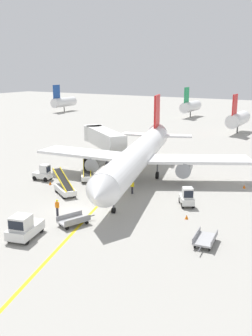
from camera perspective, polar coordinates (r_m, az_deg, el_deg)
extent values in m
plane|color=#9E9B93|center=(40.58, -7.64, -6.36)|extent=(300.00, 300.00, 0.00)
cube|color=yellow|center=(44.14, -3.19, -4.51)|extent=(22.70, 76.88, 0.01)
cylinder|color=white|center=(49.70, 1.74, 1.81)|extent=(11.57, 29.72, 3.30)
cone|color=white|center=(34.59, -3.98, -3.91)|extent=(3.78, 3.21, 3.23)
cone|color=white|center=(65.46, 4.81, 5.20)|extent=(3.79, 3.57, 3.14)
cube|color=white|center=(50.26, 10.48, 1.25)|extent=(13.53, 10.03, 0.36)
cylinder|color=gray|center=(49.65, 8.46, -0.02)|extent=(2.72, 3.60, 1.90)
cube|color=white|center=(53.22, -5.83, 2.15)|extent=(13.29, 5.36, 0.36)
cylinder|color=gray|center=(52.00, -4.46, 0.76)|extent=(2.72, 3.60, 1.90)
cube|color=red|center=(62.62, 4.52, 8.16)|extent=(1.39, 3.92, 5.20)
cube|color=white|center=(62.32, 7.12, 4.67)|extent=(5.64, 4.14, 0.24)
cube|color=white|center=(63.29, 1.70, 4.92)|extent=(5.46, 2.93, 0.24)
cylinder|color=#4C4C51|center=(39.46, -1.84, -4.44)|extent=(0.20, 0.20, 3.12)
cylinder|color=black|center=(39.89, -1.82, -6.17)|extent=(0.49, 0.64, 0.56)
cylinder|color=#4C4C51|center=(51.66, 4.58, 0.10)|extent=(0.20, 0.20, 3.12)
cylinder|color=black|center=(51.93, 4.56, -1.05)|extent=(0.60, 1.02, 0.96)
cylinder|color=#4C4C51|center=(52.52, -0.16, 0.39)|extent=(0.20, 0.20, 3.12)
cylinder|color=black|center=(52.79, -0.16, -0.75)|extent=(0.60, 1.02, 0.96)
cube|color=black|center=(36.30, -3.02, -2.43)|extent=(2.97, 1.75, 0.60)
cube|color=silver|center=(61.13, -3.10, 4.33)|extent=(11.12, 9.34, 2.50)
cylinder|color=silver|center=(66.46, -4.74, 5.12)|extent=(3.20, 3.20, 2.50)
cylinder|color=#59595B|center=(59.95, -2.49, 1.77)|extent=(0.56, 0.56, 2.35)
cube|color=#333338|center=(60.16, -2.48, 0.91)|extent=(1.80, 1.40, 0.50)
cube|color=silver|center=(35.41, -14.40, -8.67)|extent=(2.72, 3.95, 0.80)
cube|color=silver|center=(34.56, -15.02, -7.59)|extent=(1.87, 1.94, 1.10)
cube|color=black|center=(33.95, -15.70, -8.05)|extent=(1.40, 0.42, 0.77)
cylinder|color=black|center=(34.20, -14.24, -10.24)|extent=(0.36, 0.64, 0.60)
cylinder|color=black|center=(35.00, -16.56, -9.82)|extent=(0.36, 0.64, 0.60)
cylinder|color=black|center=(36.19, -12.23, -8.70)|extent=(0.36, 0.64, 0.60)
cylinder|color=black|center=(36.95, -14.46, -8.35)|extent=(0.36, 0.64, 0.60)
cube|color=silver|center=(42.38, 8.79, -4.55)|extent=(2.37, 2.72, 0.70)
cube|color=silver|center=(41.71, 8.94, -3.57)|extent=(1.45, 1.47, 1.10)
cube|color=black|center=(41.23, 9.07, -3.79)|extent=(0.87, 0.58, 0.77)
cylinder|color=black|center=(41.82, 9.73, -5.36)|extent=(0.50, 0.63, 0.60)
cylinder|color=black|center=(41.62, 8.23, -5.40)|extent=(0.50, 0.63, 0.60)
cylinder|color=black|center=(43.38, 9.29, -4.61)|extent=(0.50, 0.63, 0.60)
cylinder|color=black|center=(43.18, 7.85, -4.64)|extent=(0.50, 0.63, 0.60)
cube|color=silver|center=(52.33, -12.03, -1.02)|extent=(2.56, 1.64, 0.70)
cube|color=silver|center=(51.87, -11.70, -0.11)|extent=(1.22, 1.19, 1.10)
cube|color=black|center=(51.59, -11.22, -0.17)|extent=(0.22, 0.98, 0.77)
cylinder|color=black|center=(52.41, -10.92, -1.34)|extent=(0.63, 0.31, 0.60)
cylinder|color=black|center=(51.52, -11.57, -1.64)|extent=(0.63, 0.31, 0.60)
cylinder|color=black|center=(53.32, -12.44, -1.15)|extent=(0.63, 0.31, 0.60)
cylinder|color=black|center=(52.44, -13.11, -1.44)|extent=(0.63, 0.31, 0.60)
cube|color=silver|center=(45.88, -8.83, -3.13)|extent=(4.01, 3.31, 0.60)
cylinder|color=black|center=(47.00, -10.07, -3.14)|extent=(0.62, 0.51, 0.60)
cylinder|color=black|center=(47.36, -8.60, -2.94)|extent=(0.62, 0.51, 0.60)
cylinder|color=black|center=(44.58, -9.04, -4.07)|extent=(0.62, 0.51, 0.60)
cylinder|color=black|center=(44.96, -7.50, -3.85)|extent=(0.62, 0.51, 0.60)
cube|color=black|center=(46.15, -9.11, -1.80)|extent=(4.70, 3.44, 1.76)
cube|color=yellow|center=(45.98, -9.65, -1.73)|extent=(4.28, 2.77, 1.84)
cube|color=yellow|center=(46.25, -8.59, -1.59)|extent=(4.28, 2.77, 1.84)
cube|color=silver|center=(51.44, -5.66, -1.09)|extent=(3.44, 3.96, 0.60)
cylinder|color=black|center=(52.80, -6.35, -1.04)|extent=(0.53, 0.61, 0.60)
cylinder|color=black|center=(52.80, -4.97, -1.01)|extent=(0.53, 0.61, 0.60)
cylinder|color=black|center=(50.25, -6.38, -1.85)|extent=(0.53, 0.61, 0.60)
cylinder|color=black|center=(50.24, -4.92, -1.81)|extent=(0.53, 0.61, 0.60)
cube|color=black|center=(51.77, -5.69, 0.10)|extent=(3.66, 4.57, 1.76)
cube|color=yellow|center=(51.75, -6.19, 0.22)|extent=(3.01, 4.11, 1.84)
cube|color=yellow|center=(51.74, -5.20, 0.24)|extent=(3.01, 4.11, 1.84)
cube|color=#A5A5A8|center=(33.78, 11.42, -10.13)|extent=(1.82, 2.96, 0.16)
cube|color=#4C4C51|center=(32.15, 10.70, -11.46)|extent=(0.19, 0.90, 0.08)
cylinder|color=#4C4C51|center=(31.75, 10.51, -11.79)|extent=(0.12, 0.12, 0.05)
cube|color=gray|center=(33.56, 12.71, -9.91)|extent=(0.39, 2.79, 0.50)
cube|color=gray|center=(33.82, 10.18, -9.57)|extent=(0.39, 2.79, 0.50)
cylinder|color=black|center=(32.85, 12.04, -11.40)|extent=(0.16, 0.37, 0.36)
cylinder|color=black|center=(33.07, 9.97, -11.11)|extent=(0.16, 0.37, 0.36)
cylinder|color=black|center=(34.73, 12.76, -9.97)|extent=(0.16, 0.37, 0.36)
cylinder|color=black|center=(34.94, 10.80, -9.71)|extent=(0.16, 0.37, 0.36)
cube|color=#A5A5A8|center=(37.23, -7.62, -7.59)|extent=(2.41, 3.15, 0.16)
cube|color=#4C4C51|center=(38.14, -5.22, -7.00)|extent=(0.40, 0.87, 0.08)
cylinder|color=#4C4C51|center=(38.37, -4.66, -6.85)|extent=(0.12, 0.12, 0.05)
cube|color=gray|center=(37.74, -8.23, -6.89)|extent=(1.07, 2.63, 0.50)
cube|color=gray|center=(36.54, -7.02, -7.58)|extent=(1.07, 2.63, 0.50)
cylinder|color=black|center=(38.30, -6.72, -7.33)|extent=(0.24, 0.38, 0.36)
cylinder|color=black|center=(37.36, -5.73, -7.88)|extent=(0.24, 0.38, 0.36)
cylinder|color=black|center=(37.33, -9.48, -8.03)|extent=(0.24, 0.38, 0.36)
cylinder|color=black|center=(36.36, -8.54, -8.62)|extent=(0.24, 0.38, 0.36)
cylinder|color=#26262D|center=(39.71, -9.93, -6.27)|extent=(0.24, 0.24, 0.85)
cube|color=orange|center=(39.47, -9.98, -5.31)|extent=(0.36, 0.22, 0.56)
sphere|color=tan|center=(39.34, -10.00, -4.77)|extent=(0.20, 0.20, 0.20)
sphere|color=yellow|center=(39.33, -10.00, -4.69)|extent=(0.24, 0.24, 0.24)
cylinder|color=#26262D|center=(45.75, 0.92, -3.24)|extent=(0.24, 0.24, 0.85)
cube|color=yellow|center=(45.54, 0.92, -2.39)|extent=(0.36, 0.22, 0.56)
sphere|color=#9E7051|center=(45.43, 0.92, -1.92)|extent=(0.20, 0.20, 0.20)
sphere|color=yellow|center=(45.41, 0.92, -1.85)|extent=(0.24, 0.24, 0.24)
cone|color=orange|center=(49.92, 16.80, -2.60)|extent=(0.36, 0.36, 0.44)
cone|color=orange|center=(50.12, -10.94, -2.16)|extent=(0.36, 0.36, 0.44)
cone|color=orange|center=(38.84, 8.79, -7.03)|extent=(0.36, 0.36, 0.44)
cylinder|color=silver|center=(132.64, -9.01, 9.43)|extent=(3.00, 10.00, 3.00)
cylinder|color=#3F3F3F|center=(132.85, -8.97, 8.45)|extent=(0.30, 0.30, 1.60)
cube|color=navy|center=(129.70, -10.06, 10.83)|extent=(0.24, 3.20, 4.40)
cylinder|color=silver|center=(117.61, 9.37, 8.80)|extent=(3.00, 10.00, 3.00)
cylinder|color=#3F3F3F|center=(117.85, 9.32, 7.68)|extent=(0.30, 0.30, 1.60)
cube|color=#198C4C|center=(114.07, 8.80, 10.41)|extent=(0.24, 3.20, 4.40)
cylinder|color=silver|center=(90.76, 15.96, 6.80)|extent=(3.00, 10.00, 3.00)
cylinder|color=#3F3F3F|center=(91.08, 15.86, 5.37)|extent=(0.30, 0.30, 1.60)
cube|color=red|center=(87.02, 15.53, 8.85)|extent=(0.24, 3.20, 4.40)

